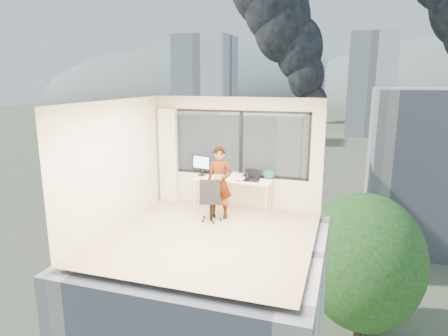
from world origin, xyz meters
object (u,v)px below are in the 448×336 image
at_px(desk, 233,194).
at_px(chair, 211,199).
at_px(monitor, 202,165).
at_px(handbag, 269,174).
at_px(game_console, 236,175).
at_px(person, 220,183).
at_px(laptop, 251,176).

bearing_deg(desk, chair, -106.08).
height_order(monitor, handbag, monitor).
xyz_separation_m(monitor, handbag, (1.60, 0.14, -0.14)).
relative_size(chair, handbag, 3.44).
bearing_deg(handbag, game_console, 164.55).
height_order(desk, handbag, handbag).
distance_m(chair, person, 0.42).
bearing_deg(laptop, game_console, 149.49).
relative_size(person, game_console, 4.85).
height_order(person, monitor, person).
relative_size(game_console, laptop, 0.86).
distance_m(desk, laptop, 0.66).
xyz_separation_m(chair, game_console, (0.24, 1.09, 0.30)).
distance_m(desk, chair, 0.88).
bearing_deg(game_console, handbag, 19.10).
distance_m(chair, monitor, 1.20).
distance_m(desk, handbag, 0.97).
xyz_separation_m(desk, laptop, (0.45, -0.03, 0.49)).
height_order(monitor, laptop, monitor).
relative_size(person, monitor, 3.18).
bearing_deg(laptop, handbag, 38.91).
distance_m(person, laptop, 0.79).
bearing_deg(chair, handbag, 32.08).
height_order(person, game_console, person).
distance_m(game_console, handbag, 0.81).
distance_m(desk, monitor, 1.02).
xyz_separation_m(desk, monitor, (-0.80, 0.10, 0.62)).
height_order(game_console, handbag, handbag).
bearing_deg(handbag, desk, -177.57).
height_order(desk, monitor, monitor).
bearing_deg(monitor, game_console, 25.08).
xyz_separation_m(game_console, laptop, (0.45, -0.29, 0.08)).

